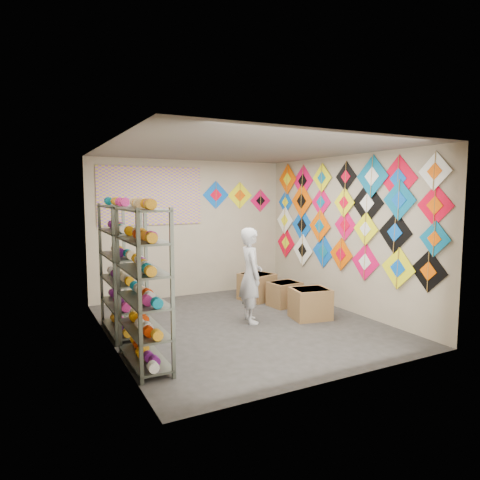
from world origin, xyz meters
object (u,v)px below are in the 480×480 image
shopkeeper (251,275)px  carton_a (310,304)px  shelf_rack_front (143,287)px  carton_b (285,294)px  shelf_rack_back (120,269)px  carton_c (257,287)px

shopkeeper → carton_a: shopkeeper is taller
shelf_rack_front → shopkeeper: (1.96, 0.92, -0.19)m
shopkeeper → carton_b: bearing=-46.9°
shelf_rack_back → carton_a: shelf_rack_back is taller
shelf_rack_front → carton_a: size_ratio=3.18×
shelf_rack_front → shopkeeper: shelf_rack_front is taller
shopkeeper → carton_a: bearing=-93.1°
shopkeeper → carton_a: size_ratio=2.54×
carton_a → carton_b: carton_a is taller
carton_a → shelf_rack_back: bearing=177.9°
carton_a → carton_c: carton_c is taller
shelf_rack_back → carton_c: 2.95m
shelf_rack_front → shopkeeper: 2.17m
shopkeeper → carton_c: shopkeeper is taller
shelf_rack_front → carton_c: 3.54m
carton_a → carton_b: size_ratio=1.11×
shelf_rack_front → carton_b: bearing=26.7°
shelf_rack_back → carton_a: bearing=-12.9°
carton_a → carton_c: size_ratio=1.02×
shelf_rack_back → carton_b: size_ratio=3.54×
carton_c → carton_b: bearing=-86.6°
shelf_rack_back → shelf_rack_front: bearing=-90.0°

